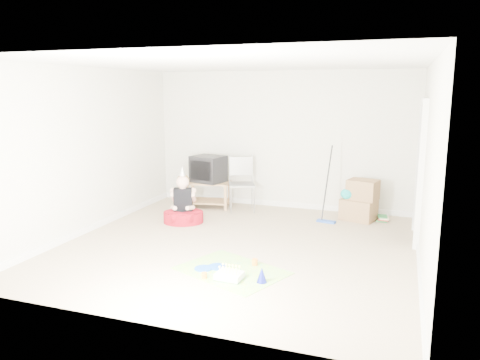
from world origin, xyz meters
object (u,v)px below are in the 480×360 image
(seated_woman, at_px, (183,210))
(cardboard_boxes, at_px, (360,201))
(birthday_cake, at_px, (229,276))
(tv_stand, at_px, (209,192))
(crt_tv, at_px, (208,169))
(folding_chair, at_px, (242,184))

(seated_woman, bearing_deg, cardboard_boxes, 22.29)
(seated_woman, xyz_separation_m, birthday_cake, (1.62, -2.06, -0.17))
(birthday_cake, bearing_deg, cardboard_boxes, 69.24)
(tv_stand, height_order, cardboard_boxes, cardboard_boxes)
(crt_tv, bearing_deg, seated_woman, -74.96)
(tv_stand, distance_m, seated_woman, 1.13)
(birthday_cake, bearing_deg, crt_tv, 117.00)
(tv_stand, height_order, birthday_cake, tv_stand)
(tv_stand, relative_size, folding_chair, 0.85)
(cardboard_boxes, distance_m, birthday_cake, 3.46)
(tv_stand, distance_m, birthday_cake, 3.59)
(crt_tv, bearing_deg, birthday_cake, -48.39)
(cardboard_boxes, xyz_separation_m, birthday_cake, (-1.22, -3.22, -0.30))
(cardboard_boxes, height_order, seated_woman, seated_woman)
(cardboard_boxes, bearing_deg, tv_stand, -179.37)
(cardboard_boxes, relative_size, seated_woman, 0.73)
(folding_chair, distance_m, birthday_cake, 3.30)
(folding_chair, relative_size, birthday_cake, 3.25)
(tv_stand, height_order, folding_chair, folding_chair)
(crt_tv, xyz_separation_m, seated_woman, (0.01, -1.13, -0.54))
(folding_chair, relative_size, cardboard_boxes, 1.45)
(folding_chair, bearing_deg, crt_tv, 175.83)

